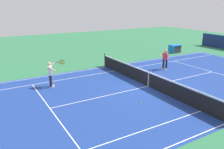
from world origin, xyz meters
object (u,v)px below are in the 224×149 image
tennis_net (149,79)px  tennis_player_far (165,58)px  tennis_player_near (51,73)px  equipment_cart_tarped (175,49)px  tennis_ball (141,103)px

tennis_net → tennis_player_far: (-3.66, -2.41, 0.44)m
tennis_player_near → equipment_cart_tarped: (-14.70, -3.82, -0.49)m
tennis_player_far → tennis_ball: (5.70, 4.29, -0.90)m
tennis_net → tennis_ball: 2.81m
tennis_net → tennis_player_far: tennis_player_far is taller
tennis_net → equipment_cart_tarped: 11.55m
tennis_player_near → equipment_cart_tarped: 15.20m
equipment_cart_tarped → tennis_net: bearing=36.5°
tennis_player_near → tennis_player_far: size_ratio=1.00×
tennis_net → tennis_ball: tennis_net is taller
tennis_player_far → equipment_cart_tarped: size_ratio=1.36×
tennis_player_near → tennis_player_far: bearing=176.0°
tennis_ball → tennis_player_near: bearing=-55.6°
equipment_cart_tarped → tennis_ball: bearing=37.7°
tennis_player_near → tennis_ball: (-3.38, 4.93, -0.90)m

